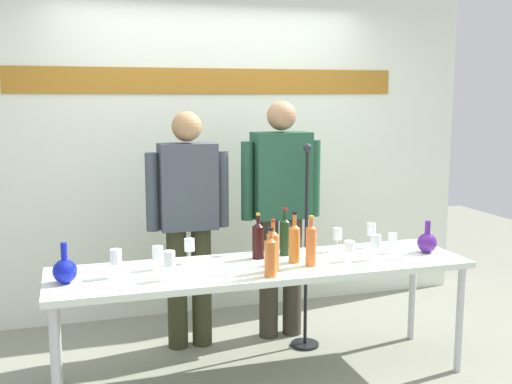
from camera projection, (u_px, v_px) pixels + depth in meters
The scene contains 23 objects.
ground_plane at pixel (263, 377), 3.95m from camera, with size 10.00×10.00×0.00m, color gray.
back_wall at pixel (211, 130), 5.04m from camera, with size 4.49×0.11×3.00m.
display_table at pixel (263, 273), 3.84m from camera, with size 2.61×0.67×0.74m.
decanter_blue_left at pixel (65, 270), 3.45m from camera, with size 0.14×0.14×0.23m.
decanter_blue_right at pixel (427, 242), 4.13m from camera, with size 0.13×0.13×0.22m.
presenter_left at pixel (188, 215), 4.31m from camera, with size 0.58×0.22×1.68m.
presenter_right at pixel (281, 204), 4.50m from camera, with size 0.60×0.22×1.75m.
wine_bottle_0 at pixel (258, 239), 3.97m from camera, with size 0.08×0.08×0.30m.
wine_bottle_1 at pixel (270, 255), 3.57m from camera, with size 0.07×0.07×0.29m.
wine_bottle_2 at pixel (285, 235), 4.05m from camera, with size 0.07×0.07×0.32m.
wine_bottle_3 at pixel (273, 250), 3.67m from camera, with size 0.07×0.07×0.32m.
wine_bottle_4 at pixel (294, 242), 3.87m from camera, with size 0.07×0.07×0.32m.
wine_bottle_5 at pixel (311, 244), 3.79m from camera, with size 0.07×0.07×0.32m.
wine_glass_left_0 at pixel (169, 259), 3.51m from camera, with size 0.07×0.07×0.17m.
wine_glass_left_1 at pixel (189, 245), 3.86m from camera, with size 0.07×0.07×0.16m.
wine_glass_left_2 at pixel (158, 253), 3.72m from camera, with size 0.07×0.07×0.14m.
wine_glass_left_3 at pixel (116, 257), 3.56m from camera, with size 0.07×0.07×0.17m.
wine_glass_right_0 at pixel (376, 242), 3.95m from camera, with size 0.06×0.06×0.16m.
wine_glass_right_1 at pixel (371, 230), 4.27m from camera, with size 0.06×0.06×0.17m.
wine_glass_right_2 at pixel (338, 235), 4.17m from camera, with size 0.06×0.06×0.16m.
wine_glass_right_3 at pixel (350, 247), 3.92m from camera, with size 0.07×0.07×0.13m.
wine_glass_right_4 at pixel (393, 239), 4.12m from camera, with size 0.06×0.06×0.13m.
microphone_stand at pixel (306, 281), 4.38m from camera, with size 0.20×0.20×1.46m.
Camera 1 is at (-1.14, -3.54, 1.78)m, focal length 43.36 mm.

